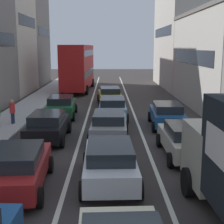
{
  "coord_description": "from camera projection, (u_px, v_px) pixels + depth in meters",
  "views": [
    {
      "loc": [
        -0.19,
        -4.53,
        4.85
      ],
      "look_at": [
        0.0,
        12.0,
        1.6
      ],
      "focal_mm": 53.13,
      "sensor_mm": 36.0,
      "label": 1
    }
  ],
  "objects": [
    {
      "name": "wagon_left_lane_second",
      "position": [
        18.0,
        167.0,
        11.36
      ],
      "size": [
        2.27,
        4.4,
        1.49
      ],
      "rotation": [
        0.0,
        0.0,
        1.63
      ],
      "color": "#A51E1E",
      "rests_on": "ground"
    },
    {
      "name": "sidewalk_left",
      "position": [
        22.0,
        112.0,
        24.91
      ],
      "size": [
        2.6,
        64.0,
        0.14
      ],
      "primitive_type": "cube",
      "color": "#BABABA",
      "rests_on": "ground"
    },
    {
      "name": "sedan_right_lane_behind_truck",
      "position": [
        185.0,
        139.0,
        14.8
      ],
      "size": [
        2.1,
        4.32,
        1.49
      ],
      "rotation": [
        0.0,
        0.0,
        1.58
      ],
      "color": "beige",
      "rests_on": "ground"
    },
    {
      "name": "sedan_left_lane_third",
      "position": [
        48.0,
        125.0,
        17.44
      ],
      "size": [
        2.07,
        4.31,
        1.49
      ],
      "rotation": [
        0.0,
        0.0,
        1.57
      ],
      "color": "black",
      "rests_on": "ground"
    },
    {
      "name": "sedan_centre_lane_fifth",
      "position": [
        110.0,
        95.0,
        28.4
      ],
      "size": [
        2.28,
        4.41,
        1.49
      ],
      "rotation": [
        0.0,
        0.0,
        1.63
      ],
      "color": "#B29319",
      "rests_on": "ground"
    },
    {
      "name": "sedan_left_lane_fourth",
      "position": [
        61.0,
        106.0,
        23.22
      ],
      "size": [
        2.19,
        4.36,
        1.49
      ],
      "rotation": [
        0.0,
        0.0,
        1.61
      ],
      "color": "#19592D",
      "rests_on": "ground"
    },
    {
      "name": "pedestrian_far_sidewalk",
      "position": [
        12.0,
        111.0,
        20.62
      ],
      "size": [
        0.34,
        0.54,
        1.66
      ],
      "rotation": [
        0.0,
        0.0,
        6.21
      ],
      "color": "#262D47",
      "rests_on": "ground"
    },
    {
      "name": "lane_stripe_left",
      "position": [
        88.0,
        112.0,
        24.98
      ],
      "size": [
        0.16,
        60.0,
        0.01
      ],
      "primitive_type": "cube",
      "color": "silver",
      "rests_on": "ground"
    },
    {
      "name": "lane_stripe_right",
      "position": [
        133.0,
        112.0,
        25.02
      ],
      "size": [
        0.16,
        60.0,
        0.01
      ],
      "primitive_type": "cube",
      "color": "silver",
      "rests_on": "ground"
    },
    {
      "name": "sedan_centre_lane_second",
      "position": [
        110.0,
        161.0,
        11.93
      ],
      "size": [
        2.15,
        4.34,
        1.49
      ],
      "rotation": [
        0.0,
        0.0,
        1.6
      ],
      "color": "silver",
      "rests_on": "ground"
    },
    {
      "name": "bus_mid_queue_primary",
      "position": [
        78.0,
        66.0,
        36.75
      ],
      "size": [
        3.13,
        10.6,
        5.06
      ],
      "rotation": [
        0.0,
        0.0,
        1.53
      ],
      "color": "#B21919",
      "rests_on": "ground"
    },
    {
      "name": "wagon_right_lane_far",
      "position": [
        167.0,
        114.0,
        20.33
      ],
      "size": [
        2.22,
        4.38,
        1.49
      ],
      "rotation": [
        0.0,
        0.0,
        1.53
      ],
      "color": "#194C8C",
      "rests_on": "ground"
    },
    {
      "name": "coupe_centre_lane_fourth",
      "position": [
        112.0,
        107.0,
        22.58
      ],
      "size": [
        2.09,
        4.32,
        1.49
      ],
      "rotation": [
        0.0,
        0.0,
        1.56
      ],
      "color": "#759EB7",
      "rests_on": "ground"
    },
    {
      "name": "hatchback_centre_lane_third",
      "position": [
        109.0,
        125.0,
        17.58
      ],
      "size": [
        2.19,
        4.36,
        1.49
      ],
      "rotation": [
        0.0,
        0.0,
        1.53
      ],
      "color": "gray",
      "rests_on": "ground"
    }
  ]
}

